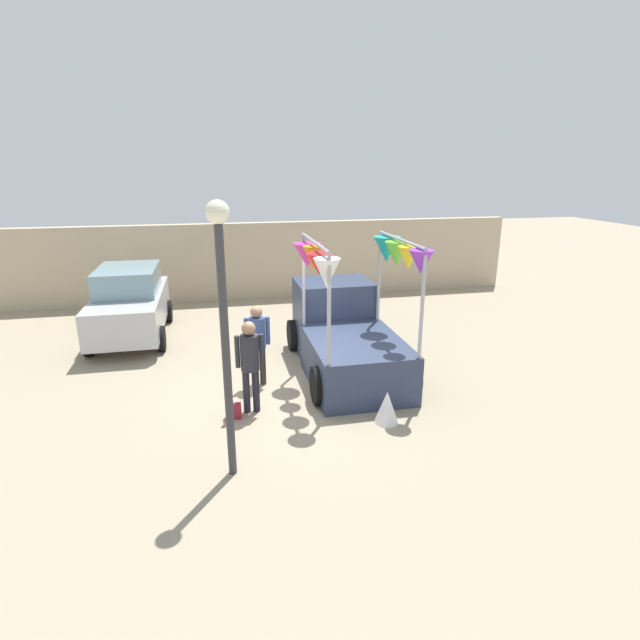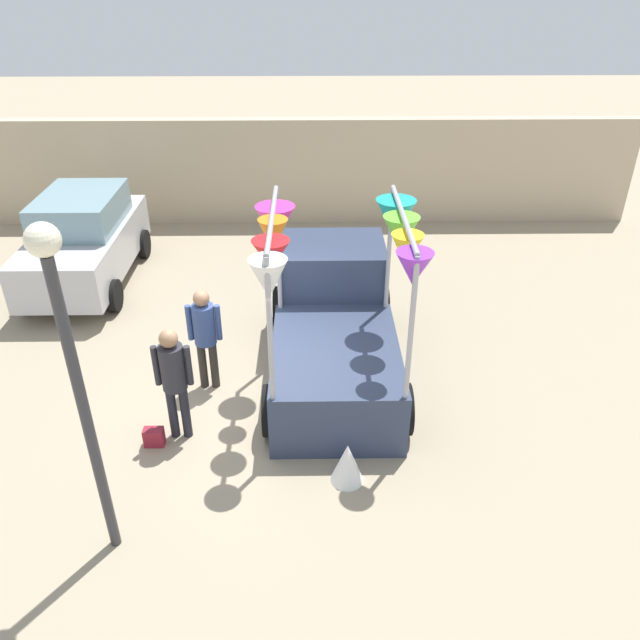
# 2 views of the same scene
# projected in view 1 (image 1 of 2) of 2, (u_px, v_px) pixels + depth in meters

# --- Properties ---
(ground_plane) EXTENTS (60.00, 60.00, 0.00)m
(ground_plane) POSITION_uv_depth(u_px,v_px,m) (298.00, 390.00, 10.34)
(ground_plane) COLOR gray
(vendor_truck) EXTENTS (2.45, 4.12, 3.07)m
(vendor_truck) POSITION_uv_depth(u_px,v_px,m) (344.00, 329.00, 11.26)
(vendor_truck) COLOR #2D3851
(vendor_truck) RESTS_ON ground
(parked_car) EXTENTS (1.88, 4.00, 1.88)m
(parked_car) POSITION_uv_depth(u_px,v_px,m) (130.00, 303.00, 13.26)
(parked_car) COLOR #B7B7BC
(parked_car) RESTS_ON ground
(person_customer) EXTENTS (0.53, 0.34, 1.78)m
(person_customer) POSITION_uv_depth(u_px,v_px,m) (250.00, 358.00, 9.11)
(person_customer) COLOR black
(person_customer) RESTS_ON ground
(person_vendor) EXTENTS (0.53, 0.34, 1.73)m
(person_vendor) POSITION_uv_depth(u_px,v_px,m) (257.00, 338.00, 10.29)
(person_vendor) COLOR #2D2823
(person_vendor) RESTS_ON ground
(handbag) EXTENTS (0.28, 0.16, 0.28)m
(handbag) POSITION_uv_depth(u_px,v_px,m) (234.00, 411.00, 9.14)
(handbag) COLOR maroon
(handbag) RESTS_ON ground
(street_lamp) EXTENTS (0.32, 0.32, 4.04)m
(street_lamp) POSITION_uv_depth(u_px,v_px,m) (223.00, 306.00, 6.78)
(street_lamp) COLOR #333338
(street_lamp) RESTS_ON ground
(brick_boundary_wall) EXTENTS (18.00, 0.36, 2.60)m
(brick_boundary_wall) POSITION_uv_depth(u_px,v_px,m) (259.00, 261.00, 17.13)
(brick_boundary_wall) COLOR tan
(brick_boundary_wall) RESTS_ON ground
(folded_kite_bundle_white) EXTENTS (0.62, 0.62, 0.60)m
(folded_kite_bundle_white) POSITION_uv_depth(u_px,v_px,m) (387.00, 407.00, 8.95)
(folded_kite_bundle_white) COLOR white
(folded_kite_bundle_white) RESTS_ON ground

